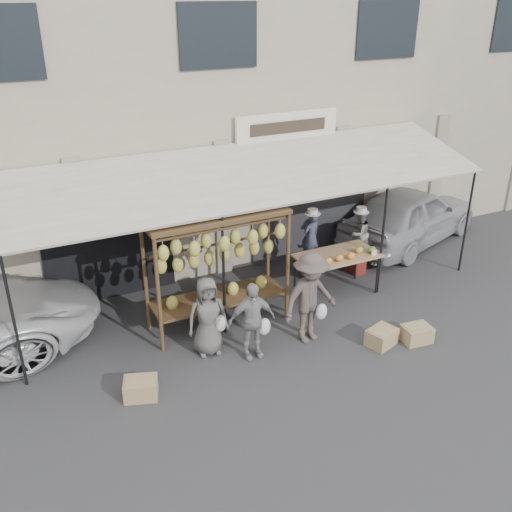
{
  "coord_description": "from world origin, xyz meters",
  "views": [
    {
      "loc": [
        -4.5,
        -7.19,
        5.79
      ],
      "look_at": [
        -0.23,
        1.4,
        1.3
      ],
      "focal_mm": 40.0,
      "sensor_mm": 36.0,
      "label": 1
    }
  ],
  "objects_px": {
    "vendor_right": "(359,233)",
    "customer_mid": "(252,321)",
    "banana_rack": "(218,249)",
    "sedan": "(409,215)",
    "customer_left": "(207,316)",
    "customer_right": "(310,298)",
    "crate_near_b": "(416,334)",
    "vendor_left": "(311,237)",
    "produce_table": "(339,257)",
    "crate_near_a": "(382,337)",
    "crate_far": "(141,388)"
  },
  "relations": [
    {
      "from": "customer_right",
      "to": "crate_near_b",
      "type": "relative_size",
      "value": 3.4
    },
    {
      "from": "customer_left",
      "to": "crate_far",
      "type": "xyz_separation_m",
      "value": [
        -1.41,
        -0.67,
        -0.57
      ]
    },
    {
      "from": "banana_rack",
      "to": "crate_far",
      "type": "distance_m",
      "value": 2.79
    },
    {
      "from": "produce_table",
      "to": "crate_near_b",
      "type": "relative_size",
      "value": 3.36
    },
    {
      "from": "vendor_right",
      "to": "sedan",
      "type": "bearing_deg",
      "value": -174.18
    },
    {
      "from": "banana_rack",
      "to": "vendor_left",
      "type": "bearing_deg",
      "value": 19.64
    },
    {
      "from": "crate_far",
      "to": "customer_mid",
      "type": "bearing_deg",
      "value": 6.46
    },
    {
      "from": "crate_near_b",
      "to": "crate_far",
      "type": "distance_m",
      "value": 4.95
    },
    {
      "from": "vendor_left",
      "to": "sedan",
      "type": "xyz_separation_m",
      "value": [
        3.23,
        0.61,
        -0.25
      ]
    },
    {
      "from": "banana_rack",
      "to": "customer_left",
      "type": "xyz_separation_m",
      "value": [
        -0.54,
        -0.74,
        -0.85
      ]
    },
    {
      "from": "vendor_left",
      "to": "crate_near_b",
      "type": "height_order",
      "value": "vendor_left"
    },
    {
      "from": "banana_rack",
      "to": "sedan",
      "type": "height_order",
      "value": "banana_rack"
    },
    {
      "from": "customer_mid",
      "to": "crate_far",
      "type": "height_order",
      "value": "customer_mid"
    },
    {
      "from": "crate_near_a",
      "to": "sedan",
      "type": "relative_size",
      "value": 0.12
    },
    {
      "from": "vendor_left",
      "to": "crate_near_a",
      "type": "height_order",
      "value": "vendor_left"
    },
    {
      "from": "vendor_right",
      "to": "customer_right",
      "type": "distance_m",
      "value": 3.01
    },
    {
      "from": "banana_rack",
      "to": "customer_left",
      "type": "height_order",
      "value": "banana_rack"
    },
    {
      "from": "produce_table",
      "to": "customer_left",
      "type": "height_order",
      "value": "customer_left"
    },
    {
      "from": "vendor_right",
      "to": "banana_rack",
      "type": "bearing_deg",
      "value": -5.65
    },
    {
      "from": "banana_rack",
      "to": "produce_table",
      "type": "relative_size",
      "value": 1.53
    },
    {
      "from": "banana_rack",
      "to": "customer_mid",
      "type": "height_order",
      "value": "banana_rack"
    },
    {
      "from": "customer_left",
      "to": "crate_far",
      "type": "bearing_deg",
      "value": -147.43
    },
    {
      "from": "crate_far",
      "to": "sedan",
      "type": "relative_size",
      "value": 0.12
    },
    {
      "from": "customer_mid",
      "to": "crate_near_a",
      "type": "xyz_separation_m",
      "value": [
        2.23,
        -0.74,
        -0.55
      ]
    },
    {
      "from": "sedan",
      "to": "customer_right",
      "type": "bearing_deg",
      "value": 102.4
    },
    {
      "from": "crate_near_b",
      "to": "sedan",
      "type": "xyz_separation_m",
      "value": [
        2.81,
        3.63,
        0.57
      ]
    },
    {
      "from": "produce_table",
      "to": "customer_right",
      "type": "distance_m",
      "value": 1.84
    },
    {
      "from": "crate_near_a",
      "to": "vendor_left",
      "type": "bearing_deg",
      "value": 85.59
    },
    {
      "from": "vendor_left",
      "to": "customer_mid",
      "type": "relative_size",
      "value": 0.81
    },
    {
      "from": "customer_mid",
      "to": "crate_near_b",
      "type": "distance_m",
      "value": 3.06
    },
    {
      "from": "vendor_left",
      "to": "crate_near_a",
      "type": "relative_size",
      "value": 2.22
    },
    {
      "from": "crate_near_b",
      "to": "sedan",
      "type": "bearing_deg",
      "value": 52.21
    },
    {
      "from": "customer_left",
      "to": "produce_table",
      "type": "bearing_deg",
      "value": 20.43
    },
    {
      "from": "customer_mid",
      "to": "produce_table",
      "type": "bearing_deg",
      "value": 32.02
    },
    {
      "from": "produce_table",
      "to": "customer_left",
      "type": "distance_m",
      "value": 3.27
    },
    {
      "from": "produce_table",
      "to": "vendor_right",
      "type": "xyz_separation_m",
      "value": [
        0.98,
        0.66,
        0.09
      ]
    },
    {
      "from": "sedan",
      "to": "vendor_left",
      "type": "bearing_deg",
      "value": 82.3
    },
    {
      "from": "customer_left",
      "to": "customer_mid",
      "type": "xyz_separation_m",
      "value": [
        0.63,
        -0.44,
        -0.02
      ]
    },
    {
      "from": "customer_right",
      "to": "crate_near_a",
      "type": "distance_m",
      "value": 1.48
    },
    {
      "from": "banana_rack",
      "to": "crate_near_b",
      "type": "distance_m",
      "value": 3.9
    },
    {
      "from": "vendor_right",
      "to": "customer_mid",
      "type": "height_order",
      "value": "vendor_right"
    },
    {
      "from": "vendor_left",
      "to": "customer_mid",
      "type": "xyz_separation_m",
      "value": [
        -2.45,
        -2.08,
        -0.27
      ]
    },
    {
      "from": "vendor_left",
      "to": "crate_far",
      "type": "xyz_separation_m",
      "value": [
        -4.48,
        -2.32,
        -0.82
      ]
    },
    {
      "from": "customer_left",
      "to": "customer_mid",
      "type": "height_order",
      "value": "customer_left"
    },
    {
      "from": "vendor_left",
      "to": "crate_near_b",
      "type": "relative_size",
      "value": 2.26
    },
    {
      "from": "customer_right",
      "to": "crate_near_a",
      "type": "xyz_separation_m",
      "value": [
        1.08,
        -0.73,
        -0.7
      ]
    },
    {
      "from": "produce_table",
      "to": "crate_near_a",
      "type": "relative_size",
      "value": 3.3
    },
    {
      "from": "customer_right",
      "to": "crate_near_a",
      "type": "relative_size",
      "value": 3.33
    },
    {
      "from": "vendor_left",
      "to": "vendor_right",
      "type": "xyz_separation_m",
      "value": [
        1.08,
        -0.25,
        -0.02
      ]
    },
    {
      "from": "customer_left",
      "to": "customer_mid",
      "type": "distance_m",
      "value": 0.77
    }
  ]
}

